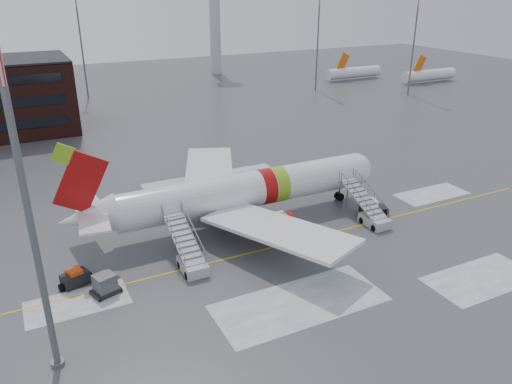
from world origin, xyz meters
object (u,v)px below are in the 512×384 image
uld_container (105,285)px  light_mast_near (25,197)px  pushback_tug (372,208)px  airstair_fwd (371,214)px  airstair_aft (190,257)px  baggage_tractor (75,278)px  airliner (239,192)px

uld_container → light_mast_near: bearing=-123.0°
pushback_tug → light_mast_near: size_ratio=0.14×
airstair_fwd → light_mast_near: (-32.49, -7.85, 11.22)m
airstair_aft → baggage_tractor: (-9.63, 1.64, -0.44)m
airstair_fwd → airstair_aft: size_ratio=1.00×
airliner → light_mast_near: bearing=-144.5°
airstair_fwd → light_mast_near: bearing=-166.4°
airstair_aft → light_mast_near: light_mast_near is taller
airstair_aft → uld_container: airstair_aft is taller
pushback_tug → airstair_fwd: bearing=-133.4°
airliner → pushback_tug: (13.93, -4.83, -2.67)m
baggage_tractor → airstair_aft: bearing=-9.6°
airstair_aft → pushback_tug: 21.99m
uld_container → baggage_tractor: (-2.03, 2.46, -0.20)m
airstair_fwd → uld_container: size_ratio=3.02×
pushback_tug → light_mast_near: light_mast_near is taller
airstair_aft → baggage_tractor: 9.78m
airliner → airstair_fwd: airliner is taller
airstair_fwd → uld_container: bearing=-178.3°
airliner → airstair_aft: (-7.99, -6.54, -2.35)m
airstair_aft → baggage_tractor: airstair_aft is taller
airliner → airstair_fwd: bearing=-27.9°
airstair_aft → light_mast_near: 18.32m
airliner → airstair_aft: 10.59m
airstair_aft → baggage_tractor: size_ratio=2.56×
airstair_fwd → airstair_aft: bearing=180.0°
airstair_aft → pushback_tug: size_ratio=2.31×
airliner → airstair_fwd: 14.15m
airstair_aft → light_mast_near: size_ratio=0.33×
pushback_tug → airliner: bearing=160.9°
baggage_tractor → airliner: bearing=15.5°
airstair_aft → baggage_tractor: bearing=170.4°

